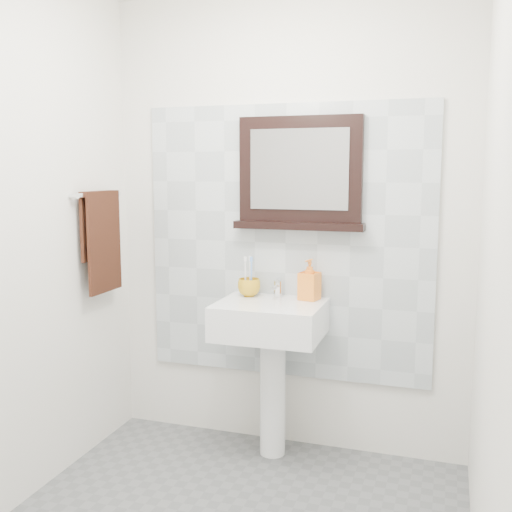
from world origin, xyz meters
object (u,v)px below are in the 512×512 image
at_px(toothbrush_cup, 249,287).
at_px(hand_towel, 101,234).
at_px(pedestal_sink, 271,336).
at_px(soap_dispenser, 309,280).
at_px(framed_mirror, 300,176).

xyz_separation_m(toothbrush_cup, hand_towel, (-0.76, -0.25, 0.30)).
bearing_deg(pedestal_sink, soap_dispenser, 35.23).
bearing_deg(framed_mirror, toothbrush_cup, -164.05).
bearing_deg(toothbrush_cup, hand_towel, -161.96).
height_order(soap_dispenser, framed_mirror, framed_mirror).
xyz_separation_m(soap_dispenser, framed_mirror, (-0.07, 0.06, 0.55)).
xyz_separation_m(pedestal_sink, hand_towel, (-0.92, -0.14, 0.53)).
xyz_separation_m(pedestal_sink, soap_dispenser, (0.18, 0.13, 0.29)).
distance_m(pedestal_sink, soap_dispenser, 0.37).
relative_size(toothbrush_cup, soap_dispenser, 0.57).
height_order(toothbrush_cup, hand_towel, hand_towel).
bearing_deg(hand_towel, framed_mirror, 17.51).
bearing_deg(toothbrush_cup, framed_mirror, 15.95).
relative_size(pedestal_sink, hand_towel, 1.75).
distance_m(soap_dispenser, hand_towel, 1.15).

